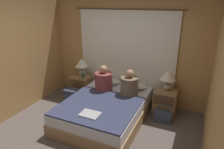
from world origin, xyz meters
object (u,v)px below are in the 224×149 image
pillow_left (108,81)px  pillow_right (134,85)px  beer_bottle_on_left_stand (83,75)px  backpack_on_floor (72,95)px  bed (106,110)px  handbag_on_floor (163,116)px  lamp_right (168,77)px  lamp_left (82,64)px  person_left_in_bed (104,81)px  nightstand_left (82,86)px  laptop_on_bed (90,114)px  nightstand_right (165,102)px  person_right_in_bed (129,85)px

pillow_left → pillow_right: bearing=0.0°
beer_bottle_on_left_stand → backpack_on_floor: bearing=-113.4°
bed → handbag_on_floor: bearing=19.6°
lamp_right → backpack_on_floor: size_ratio=1.25×
lamp_left → person_left_in_bed: size_ratio=0.77×
nightstand_left → pillow_left: (0.75, 0.05, 0.24)m
beer_bottle_on_left_stand → laptop_on_bed: (0.98, -1.31, -0.13)m
nightstand_right → person_right_in_bed: 0.90m
laptop_on_bed → handbag_on_floor: laptop_on_bed is taller
nightstand_left → nightstand_right: bearing=0.0°
beer_bottle_on_left_stand → bed: bearing=-33.5°
nightstand_right → handbag_on_floor: nightstand_right is taller
lamp_right → handbag_on_floor: bearing=-85.1°
nightstand_right → beer_bottle_on_left_stand: beer_bottle_on_left_stand is taller
lamp_left → laptop_on_bed: 1.89m
pillow_right → person_right_in_bed: 0.43m
lamp_right → beer_bottle_on_left_stand: lamp_right is taller
pillow_right → person_right_in_bed: person_right_in_bed is taller
pillow_left → bed: bearing=-67.6°
nightstand_left → person_left_in_bed: bearing=-22.9°
bed → lamp_right: bearing=37.1°
handbag_on_floor → lamp_right: bearing=94.9°
nightstand_left → person_right_in_bed: size_ratio=0.96×
backpack_on_floor → laptop_on_bed: bearing=-41.6°
person_left_in_bed → person_right_in_bed: (0.61, 0.00, -0.00)m
person_left_in_bed → pillow_right: bearing=34.2°
nightstand_left → beer_bottle_on_left_stand: size_ratio=2.74×
lamp_left → laptop_on_bed: lamp_left is taller
nightstand_right → bed: bearing=-144.9°
bed → person_left_in_bed: size_ratio=3.52×
backpack_on_floor → lamp_right: bearing=13.1°
nightstand_right → pillow_right: 0.79m
nightstand_right → laptop_on_bed: (-1.06, -1.44, 0.22)m
lamp_right → pillow_right: 0.82m
nightstand_left → pillow_right: bearing=2.0°
lamp_right → pillow_left: 1.46m
lamp_right → backpack_on_floor: (-2.17, -0.51, -0.65)m
lamp_right → handbag_on_floor: (0.04, -0.42, -0.72)m
bed → backpack_on_floor: bearing=164.0°
nightstand_left → pillow_left: size_ratio=0.93×
laptop_on_bed → backpack_on_floor: size_ratio=0.98×
lamp_left → backpack_on_floor: size_ratio=1.25×
pillow_right → handbag_on_floor: pillow_right is taller
bed → lamp_right: size_ratio=4.58×
pillow_left → lamp_right: bearing=0.3°
nightstand_left → handbag_on_floor: bearing=-9.4°
bed → lamp_left: size_ratio=4.58×
person_left_in_bed → person_right_in_bed: person_left_in_bed is taller
lamp_right → handbag_on_floor: 0.84m
handbag_on_floor → pillow_left: bearing=164.1°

